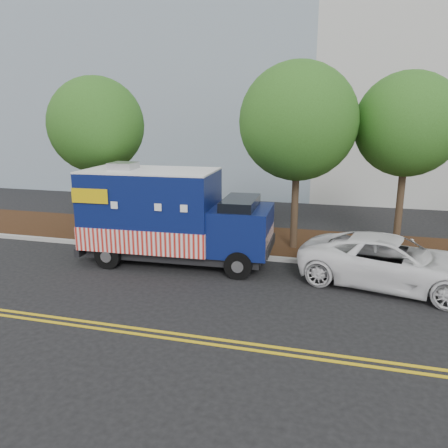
# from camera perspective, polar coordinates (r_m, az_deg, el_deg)

# --- Properties ---
(ground) EXTENTS (120.00, 120.00, 0.00)m
(ground) POSITION_cam_1_polar(r_m,az_deg,el_deg) (14.51, -0.53, -6.02)
(ground) COLOR black
(ground) RESTS_ON ground
(curb) EXTENTS (120.00, 0.18, 0.15)m
(curb) POSITION_cam_1_polar(r_m,az_deg,el_deg) (15.77, 0.85, -4.07)
(curb) COLOR #9E9E99
(curb) RESTS_ON ground
(mulch_strip) EXTENTS (120.00, 4.00, 0.15)m
(mulch_strip) POSITION_cam_1_polar(r_m,az_deg,el_deg) (17.72, 2.52, -2.03)
(mulch_strip) COLOR black
(mulch_strip) RESTS_ON ground
(centerline_near) EXTENTS (120.00, 0.10, 0.01)m
(centerline_near) POSITION_cam_1_polar(r_m,az_deg,el_deg) (10.66, -7.18, -13.92)
(centerline_near) COLOR gold
(centerline_near) RESTS_ON ground
(centerline_far) EXTENTS (120.00, 0.10, 0.01)m
(centerline_far) POSITION_cam_1_polar(r_m,az_deg,el_deg) (10.46, -7.72, -14.52)
(centerline_far) COLOR gold
(centerline_far) RESTS_ON ground
(tree_a) EXTENTS (3.83, 3.83, 6.50)m
(tree_a) POSITION_cam_1_polar(r_m,az_deg,el_deg) (18.73, -16.34, 12.27)
(tree_a) COLOR #38281C
(tree_a) RESTS_ON ground
(tree_b) EXTENTS (4.16, 4.16, 6.84)m
(tree_b) POSITION_cam_1_polar(r_m,az_deg,el_deg) (15.95, 9.66, 13.03)
(tree_b) COLOR #38281C
(tree_b) RESTS_ON ground
(tree_c) EXTENTS (3.68, 3.68, 6.50)m
(tree_c) POSITION_cam_1_polar(r_m,az_deg,el_deg) (17.00, 22.86, 11.86)
(tree_c) COLOR #38281C
(tree_c) RESTS_ON ground
(sign_post) EXTENTS (0.06, 0.06, 2.40)m
(sign_post) POSITION_cam_1_polar(r_m,az_deg,el_deg) (16.42, -7.72, 0.62)
(sign_post) COLOR #473828
(sign_post) RESTS_ON ground
(food_truck) EXTENTS (6.60, 2.73, 3.42)m
(food_truck) POSITION_cam_1_polar(r_m,az_deg,el_deg) (15.02, -7.41, 0.73)
(food_truck) COLOR black
(food_truck) RESTS_ON ground
(white_car) EXTENTS (5.79, 3.61, 1.49)m
(white_car) POSITION_cam_1_polar(r_m,az_deg,el_deg) (13.91, 21.11, -4.66)
(white_car) COLOR white
(white_car) RESTS_ON ground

